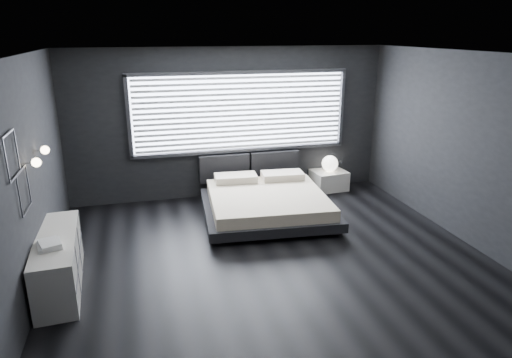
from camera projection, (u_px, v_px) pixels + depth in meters
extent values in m
plane|color=black|center=(271.00, 257.00, 6.50)|extent=(6.00, 6.00, 0.00)
plane|color=silver|center=(274.00, 54.00, 5.62)|extent=(6.00, 6.00, 0.00)
cube|color=black|center=(230.00, 123.00, 8.59)|extent=(6.00, 0.04, 2.80)
cube|color=black|center=(375.00, 257.00, 3.53)|extent=(6.00, 0.04, 2.80)
cube|color=black|center=(27.00, 181.00, 5.33)|extent=(0.04, 5.50, 2.80)
cube|color=black|center=(465.00, 148.00, 6.79)|extent=(0.04, 5.50, 2.80)
cube|color=white|center=(241.00, 112.00, 8.55)|extent=(4.00, 0.02, 1.38)
cube|color=#47474C|center=(128.00, 117.00, 8.03)|extent=(0.06, 0.08, 1.48)
cube|color=#47474C|center=(341.00, 108.00, 9.02)|extent=(0.06, 0.08, 1.48)
cube|color=#47474C|center=(241.00, 72.00, 8.30)|extent=(4.14, 0.08, 0.06)
cube|color=#47474C|center=(241.00, 150.00, 8.75)|extent=(4.14, 0.08, 0.06)
cube|color=silver|center=(241.00, 113.00, 8.49)|extent=(3.94, 0.03, 1.32)
cube|color=black|center=(224.00, 168.00, 8.71)|extent=(0.96, 0.16, 0.52)
cube|color=black|center=(274.00, 164.00, 8.95)|extent=(0.96, 0.16, 0.52)
cylinder|color=silver|center=(30.00, 163.00, 5.32)|extent=(0.10, 0.02, 0.02)
sphere|color=#FFE5B7|center=(36.00, 162.00, 5.34)|extent=(0.11, 0.11, 0.11)
cylinder|color=silver|center=(39.00, 150.00, 5.88)|extent=(0.10, 0.02, 0.02)
sphere|color=#FFE5B7|center=(45.00, 150.00, 5.89)|extent=(0.11, 0.11, 0.11)
cube|color=#47474C|center=(8.00, 133.00, 4.62)|extent=(0.01, 0.46, 0.02)
cube|color=#47474C|center=(15.00, 177.00, 4.76)|extent=(0.01, 0.46, 0.02)
cube|color=#47474C|center=(17.00, 150.00, 4.90)|extent=(0.01, 0.02, 0.46)
cube|color=#47474C|center=(6.00, 161.00, 4.48)|extent=(0.01, 0.02, 0.46)
cube|color=#47474C|center=(21.00, 171.00, 4.99)|extent=(0.01, 0.46, 0.02)
cube|color=#47474C|center=(27.00, 210.00, 5.14)|extent=(0.01, 0.46, 0.02)
cube|color=#47474C|center=(28.00, 184.00, 5.28)|extent=(0.01, 0.02, 0.46)
cube|color=#47474C|center=(20.00, 197.00, 4.85)|extent=(0.01, 0.02, 0.46)
cube|color=black|center=(218.00, 240.00, 6.93)|extent=(0.13, 0.13, 0.08)
cube|color=black|center=(335.00, 231.00, 7.24)|extent=(0.13, 0.13, 0.08)
cube|color=black|center=(210.00, 201.00, 8.48)|extent=(0.13, 0.13, 0.08)
cube|color=black|center=(306.00, 195.00, 8.79)|extent=(0.13, 0.13, 0.08)
cube|color=black|center=(267.00, 209.00, 7.82)|extent=(2.31, 2.22, 0.16)
cube|color=beige|center=(267.00, 199.00, 7.77)|extent=(2.07, 2.07, 0.20)
cube|color=beige|center=(236.00, 178.00, 8.36)|extent=(0.79, 0.47, 0.13)
cube|color=beige|center=(282.00, 175.00, 8.50)|extent=(0.79, 0.47, 0.13)
cube|color=silver|center=(329.00, 180.00, 9.21)|extent=(0.70, 0.60, 0.38)
sphere|color=white|center=(330.00, 163.00, 9.09)|extent=(0.32, 0.32, 0.32)
cube|color=silver|center=(59.00, 262.00, 5.67)|extent=(0.57, 1.72, 0.68)
cube|color=#47474C|center=(79.00, 259.00, 5.74)|extent=(0.11, 1.67, 0.66)
cube|color=white|center=(49.00, 245.00, 5.31)|extent=(0.33, 0.39, 0.04)
cube|color=white|center=(49.00, 243.00, 5.28)|extent=(0.30, 0.35, 0.03)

